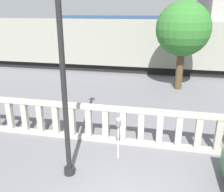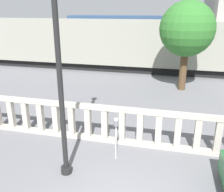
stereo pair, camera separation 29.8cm
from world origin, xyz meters
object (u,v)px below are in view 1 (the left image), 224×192
at_px(train_near, 104,43).
at_px(train_far, 140,31).
at_px(parking_meter, 118,127).
at_px(lamppost, 61,48).
at_px(tree_left, 183,29).

xyz_separation_m(train_near, train_far, (1.60, 11.38, 0.01)).
bearing_deg(train_far, train_near, -97.99).
bearing_deg(train_far, parking_meter, -85.69).
bearing_deg(lamppost, train_far, 91.30).
bearing_deg(lamppost, tree_left, 69.37).
xyz_separation_m(lamppost, train_near, (-2.15, 13.09, -1.66)).
bearing_deg(train_far, lamppost, -88.70).
distance_m(lamppost, parking_meter, 2.95).
xyz_separation_m(train_near, tree_left, (5.48, -4.27, 1.47)).
bearing_deg(train_near, train_far, 82.01).
distance_m(train_far, tree_left, 16.19).
relative_size(parking_meter, train_near, 0.05).
relative_size(lamppost, tree_left, 1.42).
bearing_deg(parking_meter, lamppost, -138.64).
height_order(lamppost, parking_meter, lamppost).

